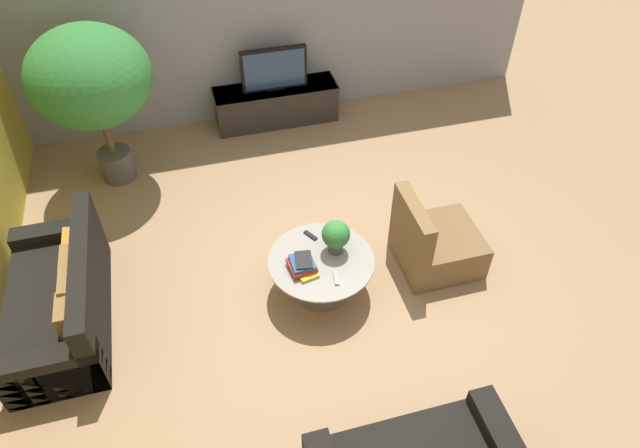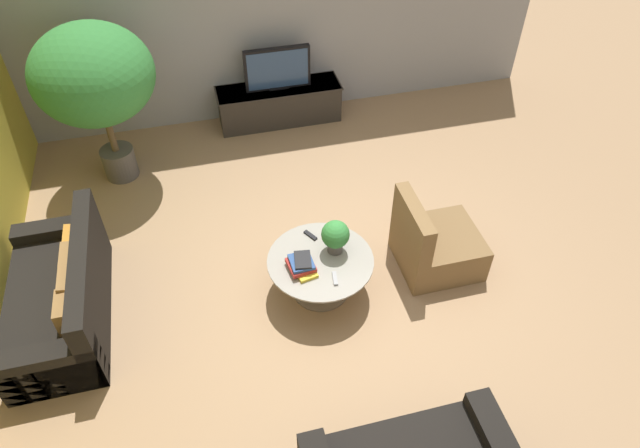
# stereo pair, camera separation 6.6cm
# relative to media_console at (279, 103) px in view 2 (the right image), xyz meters

# --- Properties ---
(ground_plane) EXTENTS (24.00, 24.00, 0.00)m
(ground_plane) POSITION_rel_media_console_xyz_m (-0.03, -2.94, -0.27)
(ground_plane) COLOR #9E7A56
(back_wall_stone) EXTENTS (7.40, 0.12, 3.00)m
(back_wall_stone) POSITION_rel_media_console_xyz_m (-0.03, 0.32, 1.23)
(back_wall_stone) COLOR #939399
(back_wall_stone) RESTS_ON ground
(media_console) EXTENTS (1.67, 0.50, 0.51)m
(media_console) POSITION_rel_media_console_xyz_m (0.00, 0.00, 0.00)
(media_console) COLOR #2D2823
(media_console) RESTS_ON ground
(television) EXTENTS (0.87, 0.13, 0.56)m
(television) POSITION_rel_media_console_xyz_m (-0.00, -0.00, 0.52)
(television) COLOR black
(television) RESTS_ON media_console
(coffee_table) EXTENTS (1.03, 1.03, 0.45)m
(coffee_table) POSITION_rel_media_console_xyz_m (-0.21, -3.10, 0.05)
(coffee_table) COLOR #756656
(coffee_table) RESTS_ON ground
(couch_by_wall) EXTENTS (0.84, 1.74, 0.84)m
(couch_by_wall) POSITION_rel_media_console_xyz_m (-2.63, -2.83, 0.02)
(couch_by_wall) COLOR black
(couch_by_wall) RESTS_ON ground
(armchair_wicker) EXTENTS (0.80, 0.76, 0.86)m
(armchair_wicker) POSITION_rel_media_console_xyz_m (1.01, -3.03, 0.00)
(armchair_wicker) COLOR brown
(armchair_wicker) RESTS_ON ground
(potted_palm_tall) EXTENTS (1.32, 1.32, 1.92)m
(potted_palm_tall) POSITION_rel_media_console_xyz_m (-2.13, -0.70, 1.08)
(potted_palm_tall) COLOR #514C47
(potted_palm_tall) RESTS_ON ground
(potted_plant_tabletop) EXTENTS (0.27, 0.27, 0.36)m
(potted_plant_tabletop) POSITION_rel_media_console_xyz_m (-0.04, -3.01, 0.38)
(potted_plant_tabletop) COLOR #514C47
(potted_plant_tabletop) RESTS_ON coffee_table
(book_stack) EXTENTS (0.27, 0.33, 0.12)m
(book_stack) POSITION_rel_media_console_xyz_m (-0.41, -3.16, 0.24)
(book_stack) COLOR gold
(book_stack) RESTS_ON coffee_table
(remote_black) EXTENTS (0.12, 0.16, 0.02)m
(remote_black) POSITION_rel_media_console_xyz_m (-0.23, -2.76, 0.19)
(remote_black) COLOR black
(remote_black) RESTS_ON coffee_table
(remote_silver) EXTENTS (0.06, 0.16, 0.02)m
(remote_silver) POSITION_rel_media_console_xyz_m (-0.14, -3.36, 0.19)
(remote_silver) COLOR gray
(remote_silver) RESTS_ON coffee_table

